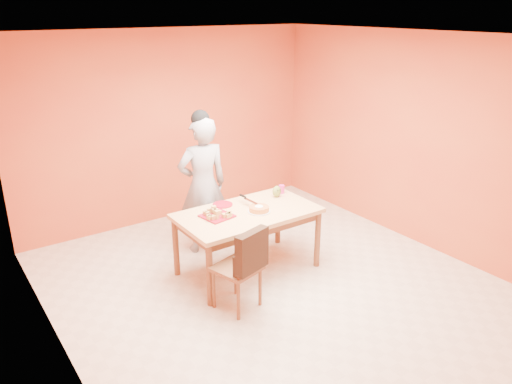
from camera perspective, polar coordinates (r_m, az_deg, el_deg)
floor at (r=5.74m, az=2.07°, el=-10.65°), size 5.00×5.00×0.00m
ceiling at (r=4.91m, az=2.49°, el=17.38°), size 5.00×5.00×0.00m
wall_back at (r=7.24m, az=-9.83°, el=7.33°), size 4.50×0.00×4.50m
wall_left at (r=4.29m, az=-22.54°, el=-3.32°), size 0.00×5.00×5.00m
wall_right at (r=6.72m, az=17.85°, el=5.61°), size 0.00×5.00×5.00m
dining_table at (r=5.75m, az=-0.96°, el=-3.09°), size 1.60×0.90×0.76m
dining_chair at (r=5.13m, az=-2.10°, el=-8.51°), size 0.53×0.59×0.92m
pastry_pile at (r=5.56m, az=-4.49°, el=-2.23°), size 0.28×0.28×0.09m
person at (r=6.23m, az=-6.09°, el=0.75°), size 0.69×0.50×1.74m
pastry_platter at (r=5.58m, az=-4.48°, el=-2.75°), size 0.36×0.36×0.02m
red_dinner_plate at (r=5.90m, az=-3.83°, el=-1.44°), size 0.31×0.31×0.01m
white_cake_plate at (r=5.69m, az=0.35°, el=-2.22°), size 0.31×0.31×0.01m
sponge_cake at (r=5.68m, az=0.35°, el=-1.92°), size 0.28×0.28×0.05m
cake_server at (r=5.81m, az=-0.60°, el=-1.05°), size 0.05×0.23×0.01m
egg_ornament at (r=6.11m, az=2.39°, el=0.07°), size 0.13×0.11×0.14m
magenta_glass at (r=6.25m, az=2.94°, el=0.32°), size 0.09×0.09×0.10m
checker_tin at (r=6.32m, az=2.50°, el=0.22°), size 0.14×0.14×0.03m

